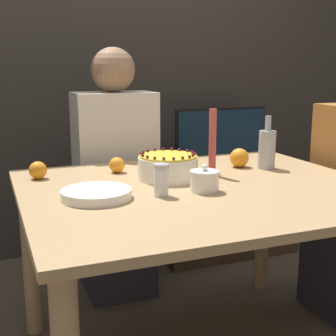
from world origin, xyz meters
The scene contains 14 objects.
wall_behind centered at (0.00, 1.40, 1.30)m, with size 8.00×0.05×2.60m.
dining_table centered at (0.00, 0.00, 0.63)m, with size 1.31×1.09×0.74m.
cake centered at (-0.08, 0.15, 0.79)m, with size 0.24×0.24×0.11m.
sugar_bowl centered at (-0.02, -0.07, 0.78)m, with size 0.10×0.10×0.10m.
sugar_shaker centered at (-0.19, -0.07, 0.80)m, with size 0.05×0.05×0.11m.
plate_stack centered at (-0.41, -0.02, 0.76)m, with size 0.24×0.24×0.03m.
candle centered at (0.11, 0.14, 0.85)m, with size 0.07×0.07×0.27m.
bottle centered at (0.39, 0.18, 0.83)m, with size 0.07×0.07×0.23m.
orange_fruit_0 centered at (0.30, 0.24, 0.78)m, with size 0.08×0.08×0.08m.
orange_fruit_1 centered at (-0.55, 0.34, 0.77)m, with size 0.07×0.07×0.07m.
orange_fruit_2 centered at (-0.23, 0.33, 0.77)m, with size 0.07×0.07×0.07m.
person_man_blue_shirt centered at (-0.13, 0.74, 0.56)m, with size 0.40×0.34×1.27m.
side_cabinet centered at (0.65, 1.08, 0.28)m, with size 0.87×0.55×0.56m.
tv_monitor centered at (0.65, 1.09, 0.75)m, with size 0.62×0.10×0.36m.
Camera 1 is at (-0.74, -1.52, 1.18)m, focal length 50.00 mm.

